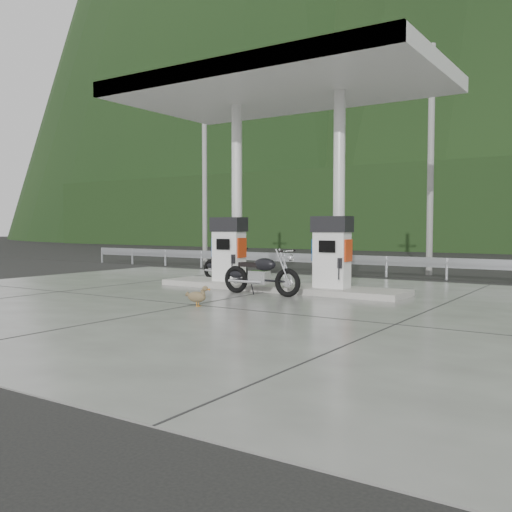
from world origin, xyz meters
The scene contains 16 objects.
ground centered at (0.00, 0.00, 0.00)m, with size 160.00×160.00×0.00m, color black.
forecourt_apron centered at (0.00, 0.00, 0.01)m, with size 18.00×14.00×0.02m, color slate.
pump_island centered at (0.00, 2.50, 0.10)m, with size 7.00×1.40×0.15m, color #9F9C94.
gas_pump_left centered at (-1.60, 2.50, 1.07)m, with size 0.95×0.55×1.80m, color white, non-canonical shape.
gas_pump_right centered at (1.60, 2.50, 1.07)m, with size 0.95×0.55×1.80m, color white, non-canonical shape.
canopy_column_left centered at (-1.60, 2.90, 2.67)m, with size 0.30×0.30×5.00m, color white.
canopy_column_right centered at (1.60, 2.90, 2.67)m, with size 0.30×0.30×5.00m, color white.
canopy_roof centered at (0.00, 2.50, 5.37)m, with size 8.50×5.00×0.40m, color white.
guardrail centered at (0.00, 8.00, 0.71)m, with size 26.00×0.16×1.42m, color #A0A3A7, non-canonical shape.
road centered at (0.00, 11.50, 0.00)m, with size 60.00×7.00×0.01m, color black.
utility_pole_a centered at (-8.00, 9.50, 4.00)m, with size 0.22×0.22×8.00m, color gray.
utility_pole_b centered at (2.00, 9.50, 4.00)m, with size 0.22×0.22×8.00m, color gray.
tree_band centered at (0.00, 30.00, 3.00)m, with size 80.00×6.00×6.00m, color black.
motorcycle_left centered at (-2.71, 3.82, 0.47)m, with size 1.92×0.61×0.91m, color black, non-canonical shape.
motorcycle_right centered at (0.23, 1.34, 0.51)m, with size 2.09×0.66×0.99m, color black, non-canonical shape.
duck centered at (0.18, -1.12, 0.21)m, with size 0.53×0.15×0.38m, color brown, non-canonical shape.
Camera 1 is at (7.85, -10.51, 1.72)m, focal length 40.00 mm.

